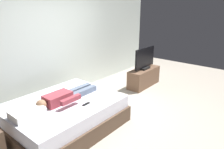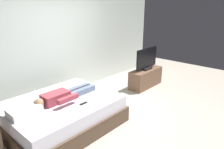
# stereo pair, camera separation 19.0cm
# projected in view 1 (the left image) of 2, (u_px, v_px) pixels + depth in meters

# --- Properties ---
(ground_plane) EXTENTS (10.00, 10.00, 0.00)m
(ground_plane) POSITION_uv_depth(u_px,v_px,m) (111.00, 116.00, 4.28)
(ground_plane) COLOR #ADA393
(back_wall) EXTENTS (6.40, 0.10, 2.80)m
(back_wall) POSITION_uv_depth(u_px,v_px,m) (69.00, 38.00, 5.17)
(back_wall) COLOR silver
(back_wall) RESTS_ON ground
(bed) EXTENTS (2.01, 1.59, 0.54)m
(bed) POSITION_uv_depth(u_px,v_px,m) (64.00, 115.00, 3.81)
(bed) COLOR brown
(bed) RESTS_ON ground
(pillow) EXTENTS (0.48, 0.34, 0.12)m
(pillow) POSITION_uv_depth(u_px,v_px,m) (27.00, 113.00, 3.21)
(pillow) COLOR white
(pillow) RESTS_ON bed
(person) EXTENTS (1.26, 0.46, 0.18)m
(person) POSITION_uv_depth(u_px,v_px,m) (64.00, 97.00, 3.71)
(person) COLOR #993842
(person) RESTS_ON bed
(remote) EXTENTS (0.15, 0.04, 0.02)m
(remote) POSITION_uv_depth(u_px,v_px,m) (86.00, 104.00, 3.60)
(remote) COLOR black
(remote) RESTS_ON bed
(tv_stand) EXTENTS (1.10, 0.40, 0.50)m
(tv_stand) POSITION_uv_depth(u_px,v_px,m) (144.00, 77.00, 5.81)
(tv_stand) COLOR brown
(tv_stand) RESTS_ON ground
(tv) EXTENTS (0.88, 0.20, 0.59)m
(tv) POSITION_uv_depth(u_px,v_px,m) (145.00, 59.00, 5.64)
(tv) COLOR black
(tv) RESTS_ON tv_stand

